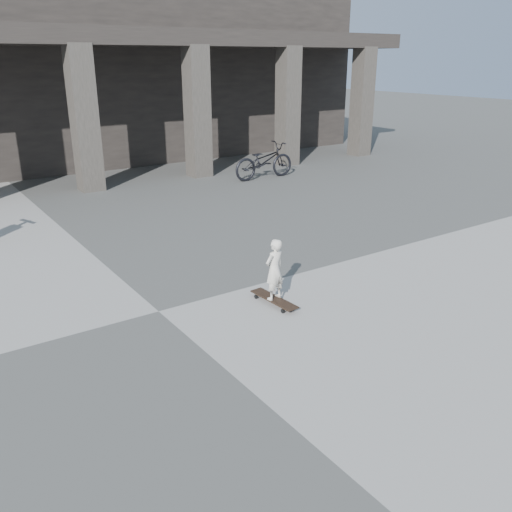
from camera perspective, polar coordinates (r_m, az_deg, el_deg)
ground at (r=8.41m, az=-10.21°, el=-5.76°), size 90.00×90.00×0.00m
longboard at (r=8.49m, az=1.90°, el=-4.61°), size 0.28×0.95×0.09m
child at (r=8.29m, az=1.94°, el=-1.43°), size 0.40×0.30×0.98m
bicycle at (r=17.31m, az=0.84°, el=9.97°), size 2.14×0.76×1.12m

